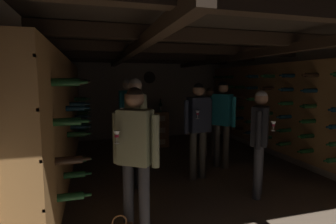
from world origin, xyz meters
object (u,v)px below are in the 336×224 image
wine_crate_stack (158,129)px  person_host_center (198,122)px  person_guest_far_left (128,110)px  person_guest_near_right (260,134)px  display_bottle (160,107)px  person_guest_far_right (210,115)px  person_guest_mid_left (136,121)px  person_guest_mid_right (222,116)px  person_guest_near_left (135,148)px

wine_crate_stack → person_host_center: 2.47m
person_guest_far_left → person_guest_near_right: bearing=-60.0°
display_bottle → person_guest_far_right: (0.86, -1.11, -0.11)m
wine_crate_stack → display_bottle: size_ratio=2.57×
person_host_center → display_bottle: bearing=91.4°
person_guest_mid_left → person_guest_far_left: person_guest_mid_left is taller
person_guest_far_left → person_guest_mid_right: bearing=-39.0°
person_guest_far_right → person_guest_mid_right: bearing=-98.0°
person_guest_near_left → display_bottle: bearing=71.8°
person_guest_mid_left → person_guest_far_right: 2.27m
person_guest_mid_left → person_guest_far_right: person_guest_mid_left is taller
person_guest_far_right → wine_crate_stack: bearing=128.8°
display_bottle → person_guest_mid_right: 2.06m
person_guest_mid_left → person_guest_mid_right: 1.81m
display_bottle → person_guest_near_left: (-1.24, -3.77, -0.05)m
person_guest_near_left → person_guest_near_right: bearing=14.9°
person_guest_near_left → person_guest_far_right: person_guest_near_left is taller
person_guest_mid_left → person_guest_mid_right: person_guest_mid_left is taller
person_host_center → person_guest_near_right: person_host_center is taller
person_guest_mid_right → person_guest_near_right: bearing=-94.2°
wine_crate_stack → person_guest_far_left: person_guest_far_left is taller
person_guest_mid_right → person_guest_far_left: size_ratio=0.98×
wine_crate_stack → person_host_center: bearing=-87.0°
person_host_center → person_guest_near_left: bearing=-132.6°
person_host_center → person_guest_mid_right: (0.68, 0.44, 0.02)m
person_guest_mid_left → person_guest_far_left: (0.11, 1.79, -0.01)m
person_guest_near_left → person_guest_mid_left: bearing=80.8°
wine_crate_stack → person_guest_mid_left: (-0.95, -2.42, 0.61)m
person_guest_mid_left → wine_crate_stack: bearing=68.6°
person_guest_near_right → person_guest_mid_right: person_guest_mid_right is taller
person_guest_near_right → person_guest_far_left: bearing=120.0°
display_bottle → person_guest_mid_left: 2.59m
person_guest_near_right → person_guest_mid_right: 1.35m
wine_crate_stack → person_guest_far_right: (0.92, -1.15, 0.47)m
person_host_center → person_guest_far_right: (0.80, 1.26, -0.08)m
display_bottle → person_guest_mid_right: person_guest_mid_right is taller
wine_crate_stack → person_guest_near_right: person_guest_near_right is taller
person_host_center → person_guest_mid_left: size_ratio=0.96×
person_guest_near_right → person_guest_mid_right: (0.10, 1.35, 0.09)m
person_guest_near_right → person_guest_far_left: person_guest_far_left is taller
person_guest_near_left → person_guest_far_left: (0.33, 3.19, 0.07)m
person_guest_near_right → person_host_center: bearing=122.7°
person_guest_mid_right → person_guest_far_left: (-1.65, 1.33, 0.03)m
person_guest_near_left → person_guest_mid_left: person_guest_mid_left is taller
display_bottle → person_guest_mid_left: bearing=-113.1°
wine_crate_stack → person_guest_far_right: 1.55m
wine_crate_stack → person_guest_near_left: person_guest_near_left is taller
person_guest_mid_right → person_guest_far_right: person_guest_mid_right is taller
wine_crate_stack → person_guest_near_right: (0.71, -3.31, 0.48)m
person_guest_far_left → person_guest_near_left: bearing=-96.0°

